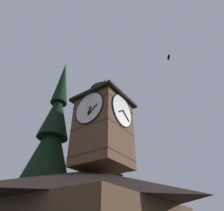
% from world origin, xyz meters
% --- Properties ---
extents(clock_tower, '(4.49, 4.49, 8.71)m').
position_xyz_m(clock_tower, '(0.39, 0.02, 10.05)').
color(clock_tower, brown).
rests_on(clock_tower, building_main).
extents(pine_tree_behind, '(4.96, 4.96, 18.49)m').
position_xyz_m(pine_tree_behind, '(1.98, -4.46, 7.44)').
color(pine_tree_behind, '#473323').
rests_on(pine_tree_behind, ground_plane).
extents(pine_tree_aside, '(5.32, 5.32, 12.57)m').
position_xyz_m(pine_tree_aside, '(-8.23, -4.95, 4.92)').
color(pine_tree_aside, '#473323').
rests_on(pine_tree_aside, ground_plane).
extents(moon, '(2.03, 2.03, 2.03)m').
position_xyz_m(moon, '(-17.64, -35.85, 13.87)').
color(moon, silver).
extents(flying_bird_high, '(0.73, 0.50, 0.17)m').
position_xyz_m(flying_bird_high, '(-2.76, 5.82, 17.37)').
color(flying_bird_high, black).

